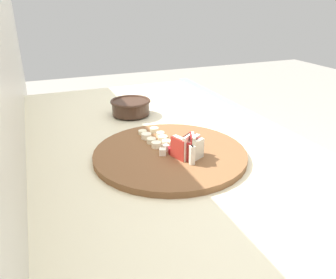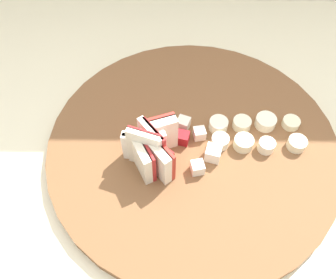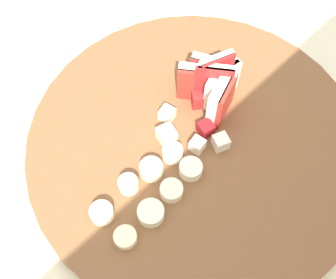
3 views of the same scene
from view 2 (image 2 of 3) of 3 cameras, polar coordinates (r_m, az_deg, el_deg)
tiled_countertop at (r=0.93m, az=8.85°, el=-18.34°), size 1.38×0.78×0.91m
tile_backsplash at (r=0.90m, az=9.09°, el=13.47°), size 2.40×0.04×1.49m
cutting_board at (r=0.51m, az=4.00°, el=-0.99°), size 0.41×0.41×0.02m
apple_wedge_fan at (r=0.47m, az=-2.75°, el=-1.28°), size 0.07×0.08×0.07m
apple_dice_pile at (r=0.49m, az=3.14°, el=-1.35°), size 0.10×0.09×0.02m
banana_slice_rows at (r=0.52m, az=13.55°, el=1.06°), size 0.13×0.07×0.02m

